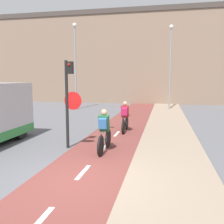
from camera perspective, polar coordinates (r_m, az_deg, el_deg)
The scene contains 9 objects.
ground_plane at distance 6.72m, azimuth -8.03°, elevation -15.13°, with size 120.00×120.00×0.00m, color #5B5B60.
bike_lane at distance 6.72m, azimuth -8.03°, elevation -15.04°, with size 2.41×60.00×0.02m.
sidewalk_strip at distance 6.36m, azimuth 13.73°, elevation -16.37°, with size 2.40×60.00×0.05m.
building_row_background at distance 29.02m, azimuth 7.73°, elevation 12.12°, with size 60.00×5.20×9.88m.
traffic_light_pole at distance 9.32m, azimuth -9.84°, elevation 3.92°, with size 0.67×0.25×3.26m.
street_lamp_far at distance 21.79m, azimuth -8.40°, elevation 12.17°, with size 0.36×0.36×7.22m.
street_lamp_sidewalk at distance 21.91m, azimuth 13.20°, elevation 11.78°, with size 0.36×0.36×7.05m.
cyclist_near at distance 8.87m, azimuth -1.80°, elevation -4.58°, with size 0.46×1.84×1.53m.
cyclist_far at distance 12.22m, azimuth 2.98°, elevation -1.27°, with size 0.46×1.82×1.51m.
Camera 1 is at (2.15, -5.82, 2.58)m, focal length 40.00 mm.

